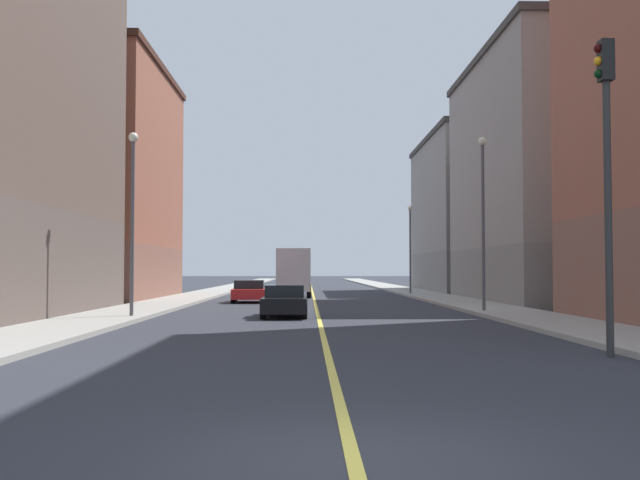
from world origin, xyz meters
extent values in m
plane|color=#2C2F37|center=(0.00, 0.00, 0.00)|extent=(400.00, 400.00, 0.00)
cube|color=#9E9B93|center=(8.02, 49.00, 0.07)|extent=(3.17, 168.00, 0.15)
cube|color=#9E9B93|center=(-8.02, 49.00, 0.07)|extent=(3.17, 168.00, 0.15)
cube|color=#E5D14C|center=(0.00, 49.00, 0.01)|extent=(0.16, 154.00, 0.01)
cube|color=slate|center=(15.51, 34.83, 1.57)|extent=(11.81, 17.18, 3.13)
cube|color=gray|center=(15.51, 34.83, 8.60)|extent=(11.81, 17.18, 10.93)
cube|color=#3B3937|center=(15.51, 34.83, 14.26)|extent=(12.11, 17.48, 0.40)
cube|color=slate|center=(15.51, 53.60, 1.64)|extent=(11.81, 17.53, 3.28)
cube|color=gray|center=(15.51, 53.60, 7.95)|extent=(11.81, 17.53, 9.33)
cube|color=#3B3937|center=(15.51, 53.60, 12.81)|extent=(12.11, 17.83, 0.40)
cube|color=brown|center=(-15.51, 38.74, 1.66)|extent=(11.81, 14.91, 3.32)
cube|color=#93513D|center=(-15.51, 38.74, 8.85)|extent=(11.81, 14.91, 11.06)
cube|color=#42241B|center=(-15.51, 38.74, 14.58)|extent=(12.11, 15.21, 0.40)
cylinder|color=#2D2D2D|center=(6.03, 8.26, 2.98)|extent=(0.16, 0.16, 5.96)
cube|color=black|center=(6.03, 8.26, 6.41)|extent=(0.28, 0.32, 0.90)
sphere|color=#320404|center=(5.87, 8.26, 6.68)|extent=(0.20, 0.20, 0.20)
sphere|color=orange|center=(5.87, 8.26, 6.40)|extent=(0.20, 0.20, 0.20)
sphere|color=black|center=(5.87, 8.26, 6.12)|extent=(0.20, 0.20, 0.20)
cylinder|color=#4C4C51|center=(7.03, 23.41, 3.68)|extent=(0.14, 0.14, 7.05)
sphere|color=#EAEACC|center=(7.03, 23.41, 7.35)|extent=(0.36, 0.36, 0.36)
cylinder|color=#4C4C51|center=(-7.03, 20.16, 3.44)|extent=(0.14, 0.14, 6.58)
sphere|color=#EAEACC|center=(-7.03, 20.16, 6.88)|extent=(0.36, 0.36, 0.36)
cylinder|color=#4C4C51|center=(7.03, 45.13, 3.17)|extent=(0.14, 0.14, 6.04)
sphere|color=#EAEACC|center=(7.03, 45.13, 6.34)|extent=(0.36, 0.36, 0.36)
cube|color=red|center=(-3.75, 34.38, 0.50)|extent=(2.02, 3.99, 0.56)
cube|color=black|center=(-3.75, 34.28, 1.03)|extent=(1.71, 1.82, 0.49)
cylinder|color=black|center=(-4.65, 35.56, 0.32)|extent=(0.24, 0.65, 0.64)
cylinder|color=black|center=(-2.94, 35.63, 0.32)|extent=(0.24, 0.65, 0.64)
cylinder|color=black|center=(-4.56, 33.14, 0.32)|extent=(0.24, 0.65, 0.64)
cylinder|color=black|center=(-2.85, 33.20, 0.32)|extent=(0.24, 0.65, 0.64)
cube|color=white|center=(-1.42, 65.12, 0.51)|extent=(1.84, 4.17, 0.57)
cube|color=black|center=(-1.42, 65.18, 1.02)|extent=(1.56, 1.79, 0.45)
cylinder|color=black|center=(-2.23, 66.37, 0.32)|extent=(0.24, 0.65, 0.64)
cylinder|color=black|center=(-0.68, 66.42, 0.32)|extent=(0.24, 0.65, 0.64)
cylinder|color=black|center=(-2.15, 63.82, 0.32)|extent=(0.24, 0.65, 0.64)
cylinder|color=black|center=(-0.60, 63.86, 0.32)|extent=(0.24, 0.65, 0.64)
cube|color=black|center=(-1.33, 21.63, 0.51)|extent=(1.73, 4.19, 0.57)
cube|color=black|center=(-1.33, 21.69, 1.03)|extent=(1.52, 1.83, 0.47)
cylinder|color=black|center=(-2.10, 22.93, 0.32)|extent=(0.22, 0.64, 0.64)
cylinder|color=black|center=(-0.55, 22.93, 0.32)|extent=(0.22, 0.64, 0.64)
cylinder|color=black|center=(-2.11, 20.34, 0.32)|extent=(0.22, 0.64, 0.64)
cylinder|color=black|center=(-0.56, 20.33, 0.32)|extent=(0.22, 0.64, 0.64)
cube|color=beige|center=(-1.33, 44.94, 1.33)|extent=(2.22, 1.87, 1.96)
cube|color=silver|center=(-1.33, 41.40, 1.85)|extent=(2.22, 4.41, 2.80)
cylinder|color=black|center=(-2.35, 44.61, 0.45)|extent=(0.30, 0.90, 0.90)
cylinder|color=black|center=(-0.32, 44.61, 0.45)|extent=(0.30, 0.90, 0.90)
cylinder|color=black|center=(-2.35, 40.46, 0.45)|extent=(0.30, 0.90, 0.90)
cylinder|color=black|center=(-0.32, 40.46, 0.45)|extent=(0.30, 0.90, 0.90)
camera|label=1|loc=(-0.46, -7.19, 1.88)|focal=40.72mm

